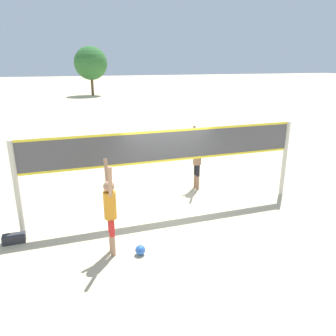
% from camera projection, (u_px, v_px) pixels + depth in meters
% --- Properties ---
extents(ground_plane, '(200.00, 200.00, 0.00)m').
position_uv_depth(ground_plane, '(168.00, 211.00, 9.75)').
color(ground_plane, beige).
extents(volleyball_net, '(8.11, 0.14, 2.45)m').
position_uv_depth(volleyball_net, '(168.00, 155.00, 9.21)').
color(volleyball_net, beige).
rests_on(volleyball_net, ground_plane).
extents(player_spiker, '(0.28, 0.71, 2.21)m').
position_uv_depth(player_spiker, '(110.00, 207.00, 7.26)').
color(player_spiker, tan).
rests_on(player_spiker, ground_plane).
extents(player_blocker, '(0.28, 0.71, 2.16)m').
position_uv_depth(player_blocker, '(197.00, 157.00, 11.16)').
color(player_blocker, '#8C664C').
rests_on(player_blocker, ground_plane).
extents(volleyball, '(0.23, 0.23, 0.23)m').
position_uv_depth(volleyball, '(140.00, 250.00, 7.52)').
color(volleyball, blue).
rests_on(volleyball, ground_plane).
extents(gear_bag, '(0.53, 0.25, 0.21)m').
position_uv_depth(gear_bag, '(14.00, 239.00, 8.02)').
color(gear_bag, '#2D2D33').
rests_on(gear_bag, ground_plane).
extents(tree_left_cluster, '(4.22, 4.22, 6.19)m').
position_uv_depth(tree_left_cluster, '(91.00, 63.00, 42.08)').
color(tree_left_cluster, brown).
rests_on(tree_left_cluster, ground_plane).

